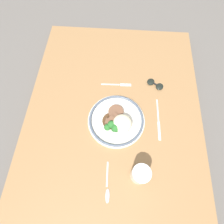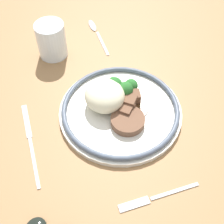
{
  "view_description": "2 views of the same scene",
  "coord_description": "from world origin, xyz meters",
  "px_view_note": "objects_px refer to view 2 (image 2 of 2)",
  "views": [
    {
      "loc": [
        0.32,
        0.02,
        0.88
      ],
      "look_at": [
        -0.03,
        -0.01,
        0.09
      ],
      "focal_mm": 28.0,
      "sensor_mm": 36.0,
      "label": 1
    },
    {
      "loc": [
        -0.44,
        0.16,
        0.63
      ],
      "look_at": [
        -0.01,
        0.04,
        0.07
      ],
      "focal_mm": 50.0,
      "sensor_mm": 36.0,
      "label": 2
    }
  ],
  "objects_px": {
    "plate": "(118,106)",
    "fork": "(151,199)",
    "spoon": "(96,30)",
    "juice_glass": "(52,41)",
    "knife": "(30,140)"
  },
  "relations": [
    {
      "from": "plate",
      "to": "juice_glass",
      "type": "distance_m",
      "value": 0.27
    },
    {
      "from": "juice_glass",
      "to": "spoon",
      "type": "distance_m",
      "value": 0.16
    },
    {
      "from": "knife",
      "to": "spoon",
      "type": "xyz_separation_m",
      "value": [
        0.34,
        -0.24,
        0.0
      ]
    },
    {
      "from": "juice_glass",
      "to": "fork",
      "type": "height_order",
      "value": "juice_glass"
    },
    {
      "from": "plate",
      "to": "fork",
      "type": "relative_size",
      "value": 1.7
    },
    {
      "from": "juice_glass",
      "to": "fork",
      "type": "xyz_separation_m",
      "value": [
        -0.48,
        -0.11,
        -0.04
      ]
    },
    {
      "from": "plate",
      "to": "juice_glass",
      "type": "bearing_deg",
      "value": 24.69
    },
    {
      "from": "fork",
      "to": "knife",
      "type": "distance_m",
      "value": 0.29
    },
    {
      "from": "plate",
      "to": "fork",
      "type": "xyz_separation_m",
      "value": [
        -0.23,
        -0.0,
        -0.02
      ]
    },
    {
      "from": "spoon",
      "to": "fork",
      "type": "bearing_deg",
      "value": 175.09
    },
    {
      "from": "knife",
      "to": "fork",
      "type": "bearing_deg",
      "value": -135.25
    },
    {
      "from": "fork",
      "to": "knife",
      "type": "height_order",
      "value": "same"
    },
    {
      "from": "plate",
      "to": "fork",
      "type": "height_order",
      "value": "plate"
    },
    {
      "from": "juice_glass",
      "to": "spoon",
      "type": "height_order",
      "value": "juice_glass"
    },
    {
      "from": "spoon",
      "to": "juice_glass",
      "type": "bearing_deg",
      "value": 114.99
    }
  ]
}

